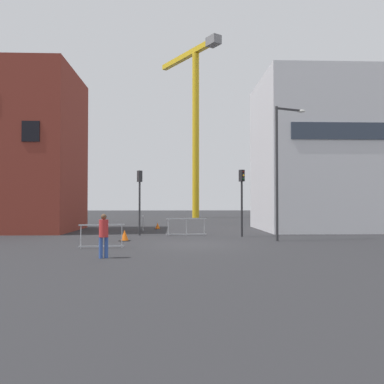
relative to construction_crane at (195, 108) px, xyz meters
The scene contains 13 objects.
ground 36.59m from the construction_crane, 92.59° to the right, with size 160.00×160.00×0.00m, color #28282B.
brick_building 29.16m from the construction_crane, 120.77° to the right, with size 9.08×7.99×11.42m.
office_block 27.32m from the construction_crane, 65.33° to the right, with size 13.93×8.51×11.21m.
construction_crane is the anchor object (origin of this frame).
streetlamp_tall 33.67m from the construction_crane, 84.36° to the right, with size 1.80×0.75×7.19m.
traffic_light_verge 30.79m from the construction_crane, 99.54° to the right, with size 0.35×0.39×4.02m.
traffic_light_corner 31.57m from the construction_crane, 87.07° to the right, with size 0.35×0.39×4.00m.
pedestrian_walking 40.92m from the construction_crane, 97.59° to the right, with size 0.34×0.34×1.63m.
safety_barrier_mid_span 28.34m from the construction_crane, 101.24° to the right, with size 0.28×2.49×1.08m.
safety_barrier_front 38.18m from the construction_crane, 99.33° to the right, with size 1.99×0.30×1.08m.
safety_barrier_rear 31.69m from the construction_crane, 93.64° to the right, with size 2.47×0.29×1.08m.
traffic_cone_on_verge 26.51m from the construction_crane, 99.98° to the right, with size 0.47×0.47×0.48m.
traffic_cone_by_barrier 35.02m from the construction_crane, 99.32° to the right, with size 0.57×0.57×0.58m.
Camera 1 is at (-0.87, -19.92, 2.08)m, focal length 38.15 mm.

